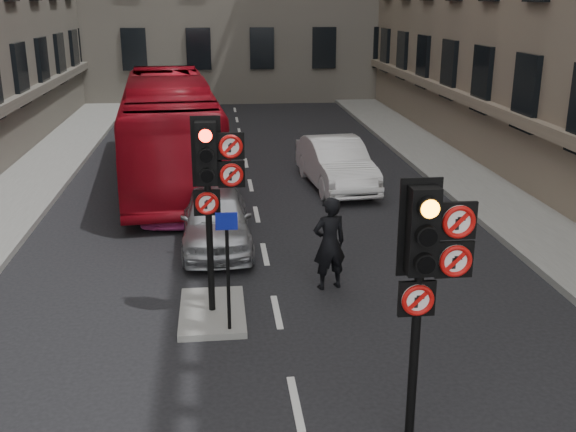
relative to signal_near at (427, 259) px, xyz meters
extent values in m
cube|color=gray|center=(5.71, 11.01, -2.50)|extent=(3.00, 50.00, 0.16)
cube|color=gray|center=(-2.69, 4.01, -2.52)|extent=(1.20, 2.00, 0.12)
cylinder|color=black|center=(-0.09, 0.01, -1.38)|extent=(0.12, 0.12, 2.40)
cube|color=black|center=(-0.09, 0.01, 0.37)|extent=(0.36, 0.28, 1.10)
cube|color=black|center=(-0.09, 0.14, 0.37)|extent=(0.52, 0.03, 1.25)
cylinder|color=orange|center=(-0.09, -0.24, 0.72)|extent=(0.22, 0.01, 0.22)
cylinder|color=black|center=(-0.09, -0.24, 0.37)|extent=(0.22, 0.01, 0.22)
cylinder|color=black|center=(-0.09, -0.24, 0.02)|extent=(0.22, 0.01, 0.22)
cube|color=black|center=(0.33, -0.01, 0.49)|extent=(0.47, 0.05, 0.47)
cylinder|color=white|center=(0.33, -0.05, 0.49)|extent=(0.41, 0.02, 0.41)
torus|color=#BF0C0A|center=(0.33, -0.07, 0.49)|extent=(0.41, 0.06, 0.41)
cube|color=#BF0C0A|center=(0.33, -0.07, 0.49)|extent=(0.25, 0.01, 0.25)
cube|color=black|center=(0.33, -0.01, -0.01)|extent=(0.47, 0.05, 0.47)
cylinder|color=white|center=(0.33, -0.05, -0.01)|extent=(0.41, 0.02, 0.41)
torus|color=#BF0C0A|center=(0.33, -0.07, -0.01)|extent=(0.41, 0.06, 0.41)
cube|color=#BF0C0A|center=(0.33, -0.07, -0.01)|extent=(0.25, 0.01, 0.25)
cube|color=black|center=(-0.11, -0.01, -0.51)|extent=(0.47, 0.05, 0.47)
cylinder|color=white|center=(-0.11, -0.05, -0.51)|extent=(0.41, 0.02, 0.41)
torus|color=#BF0C0A|center=(-0.11, -0.07, -0.51)|extent=(0.41, 0.06, 0.41)
cube|color=#BF0C0A|center=(-0.11, -0.07, -0.51)|extent=(0.25, 0.01, 0.25)
cylinder|color=black|center=(-2.69, 4.01, -1.26)|extent=(0.12, 0.12, 2.40)
cube|color=black|center=(-2.69, 4.01, 0.49)|extent=(0.36, 0.28, 1.10)
cube|color=black|center=(-2.69, 4.14, 0.49)|extent=(0.52, 0.03, 1.25)
cylinder|color=#FF1407|center=(-2.69, 3.76, 0.84)|extent=(0.22, 0.02, 0.22)
cylinder|color=black|center=(-2.69, 3.76, 0.49)|extent=(0.22, 0.02, 0.22)
cylinder|color=black|center=(-2.69, 3.76, 0.14)|extent=(0.22, 0.02, 0.22)
cube|color=black|center=(-2.27, 3.99, 0.61)|extent=(0.47, 0.05, 0.47)
cylinder|color=white|center=(-2.27, 3.95, 0.61)|extent=(0.41, 0.02, 0.41)
torus|color=#BF0C0A|center=(-2.27, 3.93, 0.61)|extent=(0.41, 0.06, 0.41)
cube|color=#BF0C0A|center=(-2.27, 3.93, 0.61)|extent=(0.25, 0.02, 0.25)
cube|color=black|center=(-2.27, 3.99, 0.11)|extent=(0.47, 0.05, 0.47)
cylinder|color=white|center=(-2.27, 3.95, 0.11)|extent=(0.41, 0.02, 0.41)
torus|color=#BF0C0A|center=(-2.27, 3.93, 0.11)|extent=(0.41, 0.06, 0.41)
cube|color=#BF0C0A|center=(-2.27, 3.93, 0.11)|extent=(0.25, 0.02, 0.25)
cube|color=black|center=(-2.71, 3.99, -0.39)|extent=(0.47, 0.05, 0.47)
cylinder|color=white|center=(-2.71, 3.95, -0.39)|extent=(0.41, 0.02, 0.41)
torus|color=#BF0C0A|center=(-2.71, 3.93, -0.39)|extent=(0.41, 0.06, 0.41)
cube|color=#BF0C0A|center=(-2.71, 3.93, -0.39)|extent=(0.25, 0.02, 0.25)
imported|color=#A7A9AF|center=(-2.57, 7.70, -1.90)|extent=(1.67, 4.02, 1.36)
imported|color=white|center=(1.14, 12.56, -1.83)|extent=(2.02, 4.69, 1.50)
imported|color=#EF46A6|center=(-3.58, 10.68, -1.97)|extent=(1.95, 4.31, 1.22)
imported|color=maroon|center=(-3.99, 14.24, -0.96)|extent=(3.67, 11.83, 3.24)
imported|color=black|center=(-2.51, 9.35, -2.01)|extent=(0.78, 1.95, 1.14)
imported|color=black|center=(-0.34, 5.01, -1.63)|extent=(0.79, 0.62, 1.91)
cylinder|color=black|center=(-2.39, 3.21, -1.41)|extent=(0.06, 0.06, 2.10)
cube|color=navy|center=(-2.39, 3.15, -0.47)|extent=(0.37, 0.05, 0.29)
camera|label=1|loc=(-2.51, -7.39, 3.03)|focal=42.00mm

